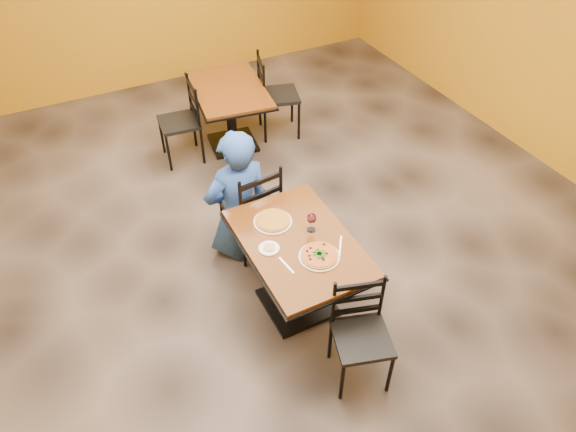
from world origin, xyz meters
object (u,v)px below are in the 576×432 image
pizza_main (319,255)px  pizza_far (273,220)px  table_main (298,259)px  table_second (230,103)px  chair_main_near (362,339)px  chair_second_right (279,96)px  diner (237,194)px  plate_far (273,222)px  wine_glass (311,222)px  chair_second_left (179,123)px  chair_main_far (251,206)px  plate_main (319,257)px  side_plate (269,248)px

pizza_main → pizza_far: 0.53m
table_main → table_second: (0.44, 2.53, -0.00)m
chair_main_near → chair_second_right: bearing=90.4°
diner → plate_far: bearing=93.9°
plate_far → wine_glass: bearing=-43.8°
pizza_far → diner: bearing=96.7°
diner → wine_glass: bearing=107.4°
chair_second_left → chair_second_right: (1.24, 0.00, 0.03)m
table_second → diner: diner is taller
table_second → chair_second_left: bearing=-180.0°
chair_main_near → chair_second_left: chair_second_left is taller
table_main → table_second: 2.57m
table_main → chair_main_far: (-0.05, 0.84, -0.07)m
plate_far → table_main: bearing=-74.3°
table_second → pizza_main: bearing=-98.0°
pizza_main → chair_main_far: bearing=95.8°
chair_second_left → plate_far: (0.09, -2.24, 0.29)m
chair_second_right → plate_main: 2.94m
chair_main_near → table_main: bearing=113.4°
chair_second_right → chair_main_far: bearing=162.3°
chair_main_far → pizza_main: chair_main_far is taller
table_second → wine_glass: (-0.30, -2.46, 0.29)m
diner → side_plate: 0.86m
pizza_far → side_plate: size_ratio=1.75×
chair_main_near → chair_main_far: 1.65m
pizza_main → side_plate: 0.39m
table_main → plate_far: bearing=105.7°
chair_main_far → plate_far: size_ratio=3.14×
chair_main_far → chair_second_right: 2.02m
chair_main_far → table_main: bearing=86.5°
table_second → chair_second_right: (0.62, -0.00, -0.06)m
chair_second_left → plate_main: 2.77m
chair_main_far → chair_second_left: chair_main_far is taller
diner → plate_far: diner is taller
chair_main_far → plate_far: 0.61m
table_second → chair_main_near: chair_main_near is taller
table_main → pizza_main: size_ratio=4.33×
plate_far → pizza_far: size_ratio=1.11×
chair_second_left → side_plate: size_ratio=5.85×
table_second → chair_main_far: chair_main_far is taller
table_main → plate_main: size_ratio=3.97×
side_plate → chair_main_near: bearing=-68.3°
table_main → chair_second_left: bearing=93.9°
diner → plate_main: size_ratio=4.13×
table_main → chair_main_far: bearing=93.2°
table_main → side_plate: (-0.24, 0.03, 0.20)m
table_second → plate_far: bearing=-103.2°
chair_second_left → pizza_main: chair_second_left is taller
chair_main_near → plate_main: size_ratio=2.81×
pizza_main → wine_glass: 0.31m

